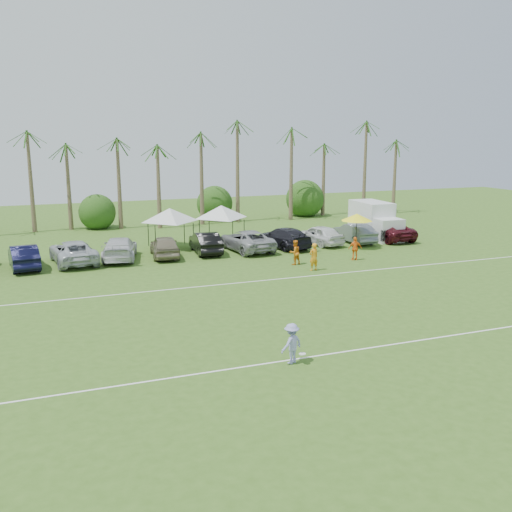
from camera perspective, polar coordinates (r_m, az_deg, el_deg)
name	(u,v)px	position (r m, az deg, el deg)	size (l,w,h in m)	color
ground	(366,371)	(22.21, 10.97, -11.24)	(120.00, 120.00, 0.00)	#385C1B
field_lines	(282,311)	(28.86, 2.59, -5.50)	(80.00, 12.10, 0.01)	white
palm_tree_2	(22,129)	(55.24, -22.39, 11.70)	(2.40, 2.40, 10.90)	brown
palm_tree_3	(69,119)	(55.32, -18.22, 12.87)	(2.40, 2.40, 11.90)	brown
palm_tree_4	(116,148)	(55.68, -13.87, 10.45)	(2.40, 2.40, 8.90)	brown
palm_tree_5	(158,138)	(56.31, -9.80, 11.52)	(2.40, 2.40, 9.90)	brown
palm_tree_6	(198,129)	(57.23, -5.80, 12.50)	(2.40, 2.40, 10.90)	brown
palm_tree_7	(237,121)	(58.42, -1.93, 13.38)	(2.40, 2.40, 11.90)	brown
palm_tree_8	(283,147)	(60.23, 2.67, 10.87)	(2.40, 2.40, 8.90)	brown
palm_tree_9	(326,138)	(62.38, 6.99, 11.64)	(2.40, 2.40, 9.90)	brown
palm_tree_10	(367,130)	(64.86, 11.01, 12.28)	(2.40, 2.40, 10.90)	brown
palm_tree_11	(398,122)	(67.05, 14.02, 12.86)	(2.40, 2.40, 11.90)	brown
bush_tree_1	(96,208)	(56.87, -15.71, 4.63)	(4.00, 4.00, 4.00)	brown
bush_tree_2	(216,203)	(59.14, -4.03, 5.31)	(4.00, 4.00, 4.00)	brown
bush_tree_3	(304,199)	(62.75, 4.78, 5.69)	(4.00, 4.00, 4.00)	brown
sideline_player_a	(314,257)	(37.27, 5.79, -0.09)	(0.66, 0.43, 1.81)	orange
sideline_player_b	(295,252)	(38.89, 3.90, 0.36)	(0.82, 0.64, 1.69)	orange
sideline_player_c	(355,249)	(40.80, 9.89, 0.74)	(0.97, 0.40, 1.65)	orange
box_truck	(375,219)	(50.03, 11.85, 3.66)	(2.49, 5.98, 3.03)	silver
canopy_tent_left	(170,208)	(44.71, -8.63, 4.75)	(4.51, 4.51, 3.65)	black
canopy_tent_right	(221,205)	(46.30, -3.51, 5.08)	(4.47, 4.47, 3.62)	black
market_umbrella	(357,217)	(44.69, 10.06, 3.83)	(2.46, 2.46, 2.74)	black
frisbee_player	(292,344)	(22.29, 3.58, -8.73)	(1.19, 0.96, 1.60)	#9697D5
parked_car_1	(24,257)	(40.72, -22.21, -0.05)	(1.68, 4.83, 1.59)	black
parked_car_2	(73,252)	(41.16, -17.81, 0.39)	(2.64, 5.73, 1.59)	#B6BAC0
parked_car_3	(120,248)	(41.56, -13.48, 0.75)	(2.23, 5.49, 1.59)	silver
parked_car_4	(165,246)	(41.71, -9.12, 0.97)	(1.88, 4.67, 1.59)	gray
parked_car_5	(205,243)	(42.78, -5.08, 1.35)	(1.68, 4.83, 1.59)	black
parked_car_6	(246,240)	(43.45, -0.96, 1.56)	(2.64, 5.73, 1.59)	#999A9D
parked_car_7	(284,238)	(44.73, 2.78, 1.86)	(2.23, 5.49, 1.59)	black
parked_car_8	(319,235)	(46.18, 6.32, 2.12)	(1.88, 4.67, 1.59)	white
parked_car_9	(354,233)	(47.55, 9.80, 2.30)	(1.68, 4.83, 1.59)	slate
parked_car_10	(386,230)	(49.32, 12.90, 2.52)	(2.64, 5.73, 1.59)	#4D111A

